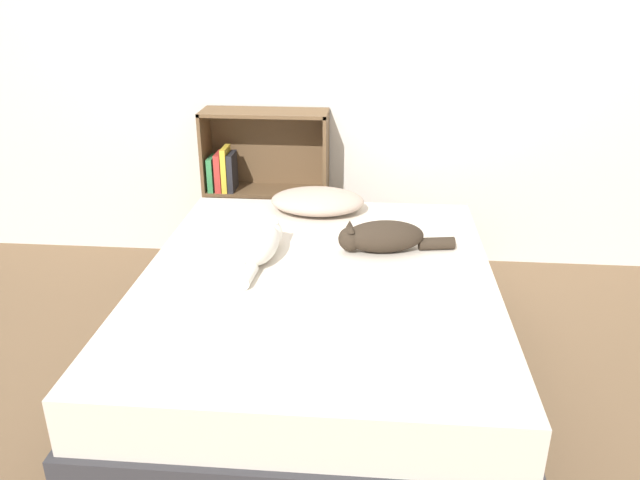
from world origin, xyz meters
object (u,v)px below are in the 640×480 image
Objects in this scene: bed at (317,328)px; cat_dark at (382,237)px; pillow at (318,201)px; cat_light at (262,242)px; bookshelf at (263,186)px.

cat_dark reaches higher than bed.
pillow is 0.92× the size of cat_dark.
cat_dark is at bearing -74.47° from cat_light.
cat_light is 0.55m from cat_dark.
bed is at bearing -70.07° from bookshelf.
bookshelf is (-0.45, 1.24, 0.24)m from bed.
bed is 3.52× the size of cat_dark.
cat_light is (-0.27, 0.16, 0.34)m from bed.
bookshelf is (-0.19, 1.09, -0.10)m from cat_light.
pillow is at bearing -14.49° from cat_light.
pillow is at bearing 95.03° from bed.
cat_light is at bearing 149.19° from bed.
bed is 3.69× the size of cat_light.
bed is 1.96× the size of bookshelf.
bookshelf reaches higher than cat_dark.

